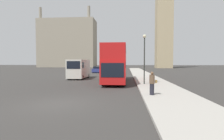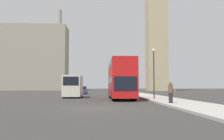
{
  "view_description": "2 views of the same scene",
  "coord_description": "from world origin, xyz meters",
  "px_view_note": "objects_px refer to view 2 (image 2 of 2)",
  "views": [
    {
      "loc": [
        3.95,
        -9.73,
        2.4
      ],
      "look_at": [
        2.29,
        9.94,
        1.54
      ],
      "focal_mm": 28.0,
      "sensor_mm": 36.0,
      "label": 1
    },
    {
      "loc": [
        0.23,
        -16.45,
        1.41
      ],
      "look_at": [
        2.03,
        18.91,
        3.76
      ],
      "focal_mm": 40.0,
      "sensor_mm": 36.0,
      "label": 2
    }
  ],
  "objects_px": {
    "white_van": "(73,86)",
    "street_lamp": "(154,65)",
    "red_double_decker_bus": "(121,78)",
    "parked_sedan": "(82,90)",
    "pedestrian": "(171,92)"
  },
  "relations": [
    {
      "from": "street_lamp",
      "to": "white_van",
      "type": "bearing_deg",
      "value": 142.3
    },
    {
      "from": "parked_sedan",
      "to": "street_lamp",
      "type": "bearing_deg",
      "value": -68.6
    },
    {
      "from": "white_van",
      "to": "parked_sedan",
      "type": "height_order",
      "value": "white_van"
    },
    {
      "from": "pedestrian",
      "to": "street_lamp",
      "type": "relative_size",
      "value": 0.31
    },
    {
      "from": "pedestrian",
      "to": "white_van",
      "type": "bearing_deg",
      "value": 124.04
    },
    {
      "from": "red_double_decker_bus",
      "to": "white_van",
      "type": "distance_m",
      "value": 7.02
    },
    {
      "from": "street_lamp",
      "to": "parked_sedan",
      "type": "relative_size",
      "value": 1.17
    },
    {
      "from": "white_van",
      "to": "street_lamp",
      "type": "relative_size",
      "value": 1.06
    },
    {
      "from": "red_double_decker_bus",
      "to": "parked_sedan",
      "type": "height_order",
      "value": "red_double_decker_bus"
    },
    {
      "from": "white_van",
      "to": "pedestrian",
      "type": "distance_m",
      "value": 15.72
    },
    {
      "from": "street_lamp",
      "to": "red_double_decker_bus",
      "type": "bearing_deg",
      "value": 137.23
    },
    {
      "from": "pedestrian",
      "to": "parked_sedan",
      "type": "xyz_separation_m",
      "value": [
        -8.73,
        28.63,
        -0.29
      ]
    },
    {
      "from": "red_double_decker_bus",
      "to": "parked_sedan",
      "type": "relative_size",
      "value": 2.41
    },
    {
      "from": "red_double_decker_bus",
      "to": "white_van",
      "type": "xyz_separation_m",
      "value": [
        -5.73,
        3.95,
        -0.89
      ]
    },
    {
      "from": "white_van",
      "to": "red_double_decker_bus",
      "type": "bearing_deg",
      "value": -34.59
    }
  ]
}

